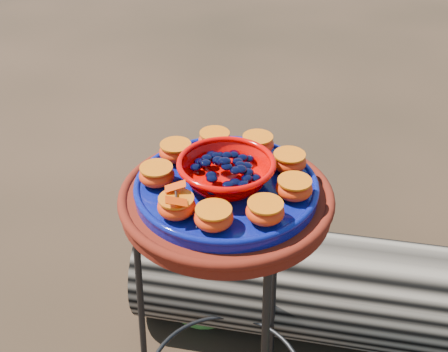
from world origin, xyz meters
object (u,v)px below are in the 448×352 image
Objects in this scene: plant_stand at (226,323)px; driftwood_log at (438,303)px; red_bowl at (226,172)px; cobalt_plate at (226,188)px; terracotta_saucer at (226,200)px.

plant_stand is 0.39× the size of driftwood_log.
plant_stand is 3.85× the size of red_bowl.
red_bowl is (0.00, 0.00, 0.04)m from cobalt_plate.
plant_stand is 0.40m from cobalt_plate.
cobalt_plate is at bearing 0.00° from terracotta_saucer.
red_bowl is (0.00, 0.00, 0.07)m from terracotta_saucer.
driftwood_log is at bearing 58.66° from red_bowl.
cobalt_plate is (0.00, 0.00, 0.40)m from plant_stand.
plant_stand is at bearing 0.00° from cobalt_plate.
red_bowl is at bearing 0.00° from cobalt_plate.
red_bowl is at bearing 0.00° from plant_stand.
driftwood_log is (0.35, 0.57, -0.18)m from plant_stand.
cobalt_plate reaches higher than plant_stand.
plant_stand is 0.43m from red_bowl.
cobalt_plate is (0.00, 0.00, 0.03)m from terracotta_saucer.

